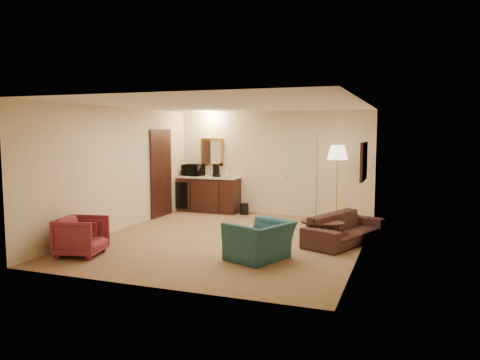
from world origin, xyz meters
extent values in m
plane|color=brown|center=(0.00, 0.00, 0.00)|extent=(6.00, 6.00, 0.00)
cube|color=beige|center=(0.00, 3.00, 1.30)|extent=(5.00, 0.02, 2.60)
cube|color=beige|center=(-2.50, 0.00, 1.30)|extent=(0.02, 6.00, 2.60)
cube|color=beige|center=(2.50, 0.00, 1.30)|extent=(0.02, 6.00, 2.60)
cube|color=white|center=(0.00, 0.00, 2.60)|extent=(5.00, 6.00, 0.02)
cube|color=beige|center=(0.70, 2.97, 1.02)|extent=(0.82, 0.06, 2.05)
cube|color=black|center=(-2.47, 1.70, 1.05)|extent=(0.06, 0.98, 2.10)
cube|color=gold|center=(-1.65, 2.97, 1.55)|extent=(0.62, 0.04, 0.72)
cube|color=black|center=(2.46, 0.40, 1.55)|extent=(0.06, 0.90, 0.70)
cube|color=black|center=(-1.65, 2.72, 0.46)|extent=(1.64, 0.58, 0.92)
imported|color=black|center=(2.15, 0.43, 0.37)|extent=(1.23, 1.96, 0.74)
imported|color=#214B53|center=(1.00, -1.20, 0.42)|extent=(0.95, 1.13, 0.85)
imported|color=maroon|center=(-1.90, -2.00, 0.37)|extent=(0.79, 0.83, 0.73)
imported|color=maroon|center=(-2.15, -1.60, 0.30)|extent=(0.74, 0.76, 0.61)
cube|color=black|center=(1.80, 0.06, 0.23)|extent=(0.93, 0.78, 0.46)
cube|color=gold|center=(1.70, 2.40, 0.89)|extent=(0.55, 0.55, 1.79)
cylinder|color=black|center=(-0.64, 2.65, 0.14)|extent=(0.24, 0.24, 0.28)
imported|color=black|center=(-2.13, 2.79, 1.10)|extent=(0.58, 0.39, 0.36)
cylinder|color=black|center=(-1.44, 2.74, 1.09)|extent=(0.19, 0.19, 0.33)
camera|label=1|loc=(3.28, -8.34, 2.10)|focal=35.00mm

